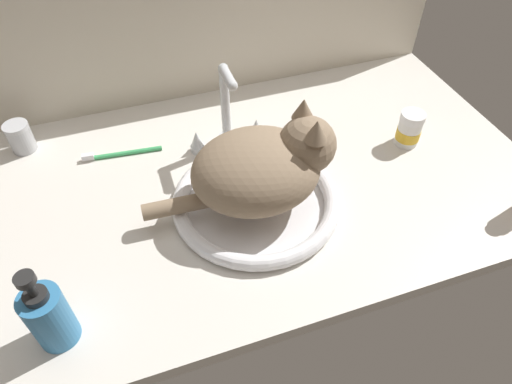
{
  "coord_description": "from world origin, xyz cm",
  "views": [
    {
      "loc": [
        -22.23,
        -66.49,
        72.03
      ],
      "look_at": [
        -1.94,
        -7.42,
        7.0
      ],
      "focal_mm": 32.17,
      "sensor_mm": 36.0,
      "label": 1
    }
  ],
  "objects_px": {
    "pill_bottle": "(410,130)",
    "toothbrush": "(120,153)",
    "sink_basin": "(256,201)",
    "faucet": "(227,118)",
    "soap_pump_bottle": "(49,316)",
    "cat": "(266,166)",
    "metal_jar": "(20,137)"
  },
  "relations": [
    {
      "from": "pill_bottle",
      "to": "toothbrush",
      "type": "xyz_separation_m",
      "value": [
        -0.63,
        0.17,
        -0.03
      ]
    },
    {
      "from": "sink_basin",
      "to": "faucet",
      "type": "xyz_separation_m",
      "value": [
        -0.0,
        0.2,
        0.06
      ]
    },
    {
      "from": "toothbrush",
      "to": "sink_basin",
      "type": "bearing_deg",
      "value": -45.56
    },
    {
      "from": "sink_basin",
      "to": "faucet",
      "type": "distance_m",
      "value": 0.21
    },
    {
      "from": "soap_pump_bottle",
      "to": "faucet",
      "type": "bearing_deg",
      "value": 43.04
    },
    {
      "from": "faucet",
      "to": "sink_basin",
      "type": "bearing_deg",
      "value": -90.0
    },
    {
      "from": "cat",
      "to": "sink_basin",
      "type": "bearing_deg",
      "value": 177.09
    },
    {
      "from": "faucet",
      "to": "metal_jar",
      "type": "bearing_deg",
      "value": 162.42
    },
    {
      "from": "pill_bottle",
      "to": "toothbrush",
      "type": "relative_size",
      "value": 0.47
    },
    {
      "from": "pill_bottle",
      "to": "soap_pump_bottle",
      "type": "height_order",
      "value": "soap_pump_bottle"
    },
    {
      "from": "faucet",
      "to": "cat",
      "type": "xyz_separation_m",
      "value": [
        0.02,
        -0.2,
        0.03
      ]
    },
    {
      "from": "cat",
      "to": "pill_bottle",
      "type": "distance_m",
      "value": 0.39
    },
    {
      "from": "sink_basin",
      "to": "metal_jar",
      "type": "relative_size",
      "value": 4.85
    },
    {
      "from": "cat",
      "to": "soap_pump_bottle",
      "type": "xyz_separation_m",
      "value": [
        -0.41,
        -0.16,
        -0.04
      ]
    },
    {
      "from": "cat",
      "to": "soap_pump_bottle",
      "type": "height_order",
      "value": "cat"
    },
    {
      "from": "faucet",
      "to": "pill_bottle",
      "type": "height_order",
      "value": "faucet"
    },
    {
      "from": "faucet",
      "to": "metal_jar",
      "type": "distance_m",
      "value": 0.47
    },
    {
      "from": "cat",
      "to": "toothbrush",
      "type": "distance_m",
      "value": 0.37
    },
    {
      "from": "sink_basin",
      "to": "cat",
      "type": "height_order",
      "value": "cat"
    },
    {
      "from": "soap_pump_bottle",
      "to": "toothbrush",
      "type": "height_order",
      "value": "soap_pump_bottle"
    },
    {
      "from": "cat",
      "to": "pill_bottle",
      "type": "height_order",
      "value": "cat"
    },
    {
      "from": "sink_basin",
      "to": "metal_jar",
      "type": "distance_m",
      "value": 0.56
    },
    {
      "from": "metal_jar",
      "to": "toothbrush",
      "type": "relative_size",
      "value": 0.39
    },
    {
      "from": "sink_basin",
      "to": "pill_bottle",
      "type": "relative_size",
      "value": 4.03
    },
    {
      "from": "pill_bottle",
      "to": "metal_jar",
      "type": "relative_size",
      "value": 1.2
    },
    {
      "from": "cat",
      "to": "toothbrush",
      "type": "bearing_deg",
      "value": 136.59
    },
    {
      "from": "metal_jar",
      "to": "soap_pump_bottle",
      "type": "xyz_separation_m",
      "value": [
        0.06,
        -0.5,
        0.03
      ]
    },
    {
      "from": "sink_basin",
      "to": "pill_bottle",
      "type": "distance_m",
      "value": 0.4
    },
    {
      "from": "toothbrush",
      "to": "metal_jar",
      "type": "bearing_deg",
      "value": 155.29
    },
    {
      "from": "soap_pump_bottle",
      "to": "pill_bottle",
      "type": "bearing_deg",
      "value": 16.83
    },
    {
      "from": "faucet",
      "to": "soap_pump_bottle",
      "type": "xyz_separation_m",
      "value": [
        -0.39,
        -0.36,
        -0.02
      ]
    },
    {
      "from": "cat",
      "to": "soap_pump_bottle",
      "type": "bearing_deg",
      "value": -158.16
    }
  ]
}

